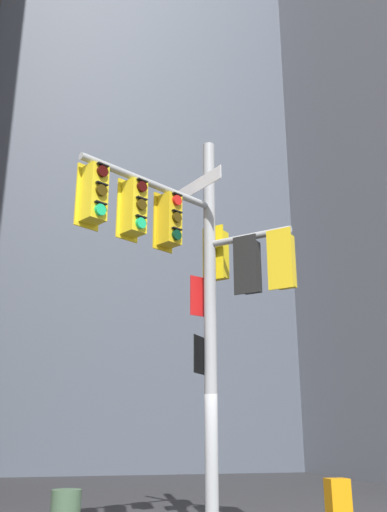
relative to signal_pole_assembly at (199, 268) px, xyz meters
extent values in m
cube|color=#4C5460|center=(2.04, 25.44, 18.78)|extent=(17.81, 17.81, 47.13)
cylinder|color=#9EA0A3|center=(0.34, 0.49, -0.93)|extent=(0.24, 0.24, 7.72)
cylinder|color=#9EA0A3|center=(-1.00, -0.34, 1.49)|extent=(2.77, 1.77, 0.13)
cylinder|color=#9EA0A3|center=(0.96, -0.14, 0.66)|extent=(1.33, 1.35, 0.13)
cube|color=gold|center=(-0.70, 0.07, 0.89)|extent=(0.43, 0.28, 1.14)
cube|color=gold|center=(-0.60, -0.09, 0.89)|extent=(0.47, 0.47, 1.00)
cylinder|color=red|center=(-0.49, -0.26, 1.24)|extent=(0.20, 0.16, 0.20)
cube|color=black|center=(-0.49, -0.27, 1.36)|extent=(0.23, 0.18, 0.02)
cylinder|color=#3C2C06|center=(-0.49, -0.26, 0.89)|extent=(0.20, 0.16, 0.20)
cube|color=black|center=(-0.49, -0.27, 1.01)|extent=(0.23, 0.18, 0.02)
cylinder|color=#06311C|center=(-0.49, -0.26, 0.54)|extent=(0.20, 0.16, 0.20)
cube|color=black|center=(-0.49, -0.27, 0.66)|extent=(0.23, 0.18, 0.02)
cube|color=yellow|center=(-1.44, -0.38, 0.89)|extent=(0.43, 0.28, 1.14)
cube|color=yellow|center=(-1.34, -0.54, 0.89)|extent=(0.47, 0.47, 1.00)
cylinder|color=#360605|center=(-1.24, -0.71, 1.24)|extent=(0.20, 0.16, 0.20)
cube|color=black|center=(-1.23, -0.72, 1.36)|extent=(0.23, 0.18, 0.02)
cylinder|color=#3C2C06|center=(-1.24, -0.71, 0.89)|extent=(0.20, 0.16, 0.20)
cube|color=black|center=(-1.23, -0.72, 1.01)|extent=(0.23, 0.18, 0.02)
cylinder|color=#19C672|center=(-1.24, -0.71, 0.54)|extent=(0.20, 0.16, 0.20)
cube|color=black|center=(-1.23, -0.72, 0.66)|extent=(0.23, 0.18, 0.02)
cube|color=yellow|center=(-2.18, -0.84, 0.89)|extent=(0.43, 0.28, 1.14)
cube|color=yellow|center=(-2.08, -1.00, 0.89)|extent=(0.47, 0.47, 1.00)
cylinder|color=#360605|center=(-1.98, -1.17, 1.24)|extent=(0.20, 0.16, 0.20)
cube|color=black|center=(-1.97, -1.17, 1.36)|extent=(0.23, 0.18, 0.02)
cylinder|color=#3C2C06|center=(-1.98, -1.17, 0.89)|extent=(0.20, 0.16, 0.20)
cube|color=black|center=(-1.97, -1.17, 1.01)|extent=(0.23, 0.18, 0.02)
cylinder|color=#19C672|center=(-1.98, -1.17, 0.54)|extent=(0.20, 0.16, 0.20)
cube|color=black|center=(-1.97, -1.17, 0.66)|extent=(0.23, 0.18, 0.02)
cube|color=black|center=(0.83, -0.27, 0.06)|extent=(0.36, 0.36, 1.14)
cube|color=black|center=(0.96, -0.14, 0.06)|extent=(0.48, 0.48, 1.00)
cylinder|color=red|center=(1.11, 0.00, 0.41)|extent=(0.18, 0.18, 0.20)
cube|color=black|center=(1.11, 0.01, 0.53)|extent=(0.21, 0.21, 0.02)
cylinder|color=#3C2C06|center=(1.11, 0.00, 0.06)|extent=(0.18, 0.18, 0.20)
cube|color=black|center=(1.11, 0.01, 0.18)|extent=(0.21, 0.21, 0.02)
cylinder|color=#06311C|center=(1.11, 0.00, -0.29)|extent=(0.18, 0.18, 0.20)
cube|color=black|center=(1.11, 0.01, -0.17)|extent=(0.21, 0.21, 0.02)
cube|color=gold|center=(1.32, -0.77, 0.06)|extent=(0.36, 0.36, 1.14)
cube|color=gold|center=(1.46, -0.64, 0.06)|extent=(0.48, 0.48, 1.00)
cylinder|color=red|center=(1.60, -0.50, 0.41)|extent=(0.18, 0.18, 0.20)
cube|color=black|center=(1.60, -0.49, 0.53)|extent=(0.21, 0.21, 0.02)
cylinder|color=#3C2C06|center=(1.60, -0.50, 0.06)|extent=(0.18, 0.18, 0.20)
cube|color=black|center=(1.60, -0.49, 0.18)|extent=(0.21, 0.21, 0.02)
cylinder|color=#06311C|center=(1.60, -0.50, -0.29)|extent=(0.18, 0.18, 0.20)
cube|color=black|center=(1.60, -0.49, -0.17)|extent=(0.21, 0.21, 0.02)
cube|color=yellow|center=(0.44, 0.58, 0.53)|extent=(0.35, 0.37, 1.14)
cube|color=yellow|center=(0.58, 0.71, 0.53)|extent=(0.48, 0.48, 1.00)
cylinder|color=#360605|center=(0.73, 0.85, 0.88)|extent=(0.18, 0.19, 0.20)
cube|color=black|center=(0.73, 0.85, 1.00)|extent=(0.20, 0.21, 0.02)
cylinder|color=yellow|center=(0.73, 0.85, 0.53)|extent=(0.18, 0.19, 0.20)
cube|color=black|center=(0.73, 0.85, 0.65)|extent=(0.20, 0.21, 0.02)
cylinder|color=#06311C|center=(0.73, 0.85, 0.18)|extent=(0.18, 0.19, 0.20)
cube|color=black|center=(0.73, 0.85, 0.30)|extent=(0.20, 0.21, 0.02)
cube|color=white|center=(0.02, 0.36, 1.86)|extent=(0.64, 1.61, 0.28)
cube|color=#19479E|center=(0.02, 0.36, 1.86)|extent=(0.62, 1.57, 0.24)
cube|color=red|center=(0.26, 0.69, -0.38)|extent=(0.59, 0.27, 0.80)
cube|color=white|center=(0.26, 0.69, -0.38)|extent=(0.55, 0.25, 0.76)
cube|color=black|center=(0.17, 0.62, -1.55)|extent=(0.36, 0.50, 0.72)
cube|color=white|center=(0.17, 0.62, -1.55)|extent=(0.34, 0.46, 0.68)
cube|color=orange|center=(3.27, 1.44, -4.33)|extent=(0.44, 0.36, 0.92)
cube|color=black|center=(3.50, 1.44, -4.14)|extent=(0.01, 0.29, 0.33)
camera|label=1|loc=(-2.49, -9.83, -2.96)|focal=39.09mm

